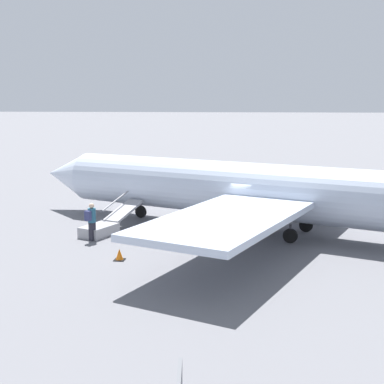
% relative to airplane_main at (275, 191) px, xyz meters
% --- Properties ---
extents(ground_plane, '(600.00, 600.00, 0.00)m').
position_rel_airplane_main_xyz_m(ground_plane, '(0.84, -0.33, -2.08)').
color(ground_plane, slate).
extents(airplane_main, '(26.27, 20.32, 6.92)m').
position_rel_airplane_main_xyz_m(airplane_main, '(0.00, 0.00, 0.00)').
color(airplane_main, silver).
rests_on(airplane_main, ground).
extents(boarding_stairs, '(2.40, 4.11, 1.72)m').
position_rel_airplane_main_xyz_m(boarding_stairs, '(8.09, 0.97, -1.70)').
color(boarding_stairs, '#99999E').
rests_on(boarding_stairs, ground).
extents(passenger, '(0.44, 0.57, 1.74)m').
position_rel_airplane_main_xyz_m(passenger, '(8.27, 2.31, -1.07)').
color(passenger, '#23232D').
rests_on(passenger, ground).
extents(traffic_cone_near_stairs, '(0.42, 0.42, 0.47)m').
position_rel_airplane_main_xyz_m(traffic_cone_near_stairs, '(6.24, 5.10, -1.86)').
color(traffic_cone_near_stairs, black).
rests_on(traffic_cone_near_stairs, ground).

